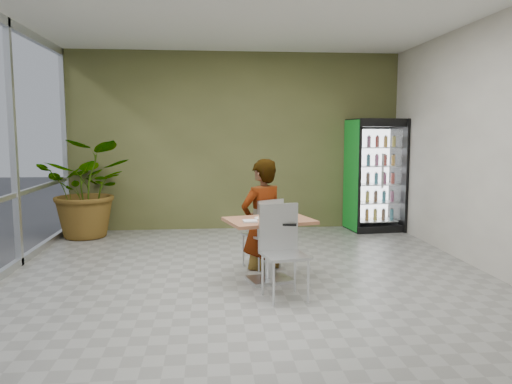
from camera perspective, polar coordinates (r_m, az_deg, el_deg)
The scene contains 12 objects.
ground at distance 5.87m, azimuth -0.53°, elevation -10.63°, with size 7.00×7.00×0.00m, color gray.
room_envelope at distance 5.60m, azimuth -0.55°, elevation 5.19°, with size 6.00×7.00×3.20m, color silver, non-canonical shape.
dining_table at distance 5.90m, azimuth 1.52°, elevation -5.15°, with size 1.12×0.91×0.75m.
chair_far at distance 6.46m, azimuth 1.16°, elevation -4.13°, with size 0.56×0.56×0.91m.
chair_near at distance 5.37m, azimuth 2.96°, elevation -5.85°, with size 0.52×0.52×0.99m.
seated_woman at distance 6.48m, azimuth 0.69°, elevation -3.83°, with size 0.64×0.41×1.73m, color black.
pizza_plate at distance 5.88m, azimuth 1.01°, elevation -2.91°, with size 0.35×0.29×0.03m.
soda_cup at distance 5.87m, azimuth 3.67°, elevation -2.35°, with size 0.09×0.09×0.16m.
napkin_stack at distance 5.66m, azimuth -0.68°, elevation -3.35°, with size 0.16×0.16×0.02m, color silver.
cafeteria_tray at distance 5.58m, azimuth 2.60°, elevation -3.48°, with size 0.41×0.30×0.02m, color black.
beverage_fridge at distance 9.23m, azimuth 13.47°, elevation 1.91°, with size 0.98×0.78×2.00m.
potted_plant at distance 8.84m, azimuth -18.60°, elevation 0.38°, with size 1.49×1.28×1.65m, color #35692A.
Camera 1 is at (-0.47, -5.58, 1.75)m, focal length 35.00 mm.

